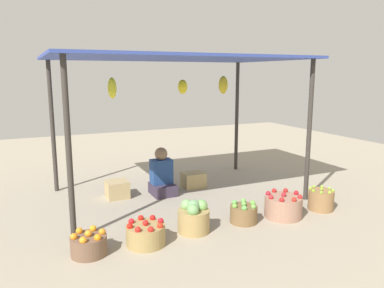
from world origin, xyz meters
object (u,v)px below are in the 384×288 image
(basket_oranges, at_px, (89,244))
(basket_cabbages, at_px, (194,218))
(basket_green_apples, at_px, (244,213))
(basket_red_apples, at_px, (283,206))
(wooden_crate_stacked_rear, at_px, (117,189))
(vendor_person, at_px, (162,176))
(basket_limes, at_px, (321,200))
(wooden_crate_near_vendor, at_px, (193,180))
(basket_red_tomatoes, at_px, (146,234))

(basket_oranges, height_order, basket_cabbages, basket_cabbages)
(basket_oranges, bearing_deg, basket_green_apples, 1.81)
(basket_oranges, relative_size, basket_red_apples, 0.77)
(basket_red_apples, height_order, wooden_crate_stacked_rear, basket_red_apples)
(basket_red_apples, bearing_deg, wooden_crate_stacked_rear, 136.59)
(basket_oranges, xyz_separation_m, basket_red_apples, (2.64, 0.00, 0.03))
(basket_green_apples, bearing_deg, basket_red_apples, -5.86)
(vendor_person, relative_size, basket_limes, 2.15)
(basket_red_apples, xyz_separation_m, wooden_crate_near_vendor, (-0.55, 1.76, -0.02))
(basket_limes, bearing_deg, basket_green_apples, 177.18)
(basket_limes, height_order, wooden_crate_stacked_rear, basket_limes)
(basket_green_apples, xyz_separation_m, basket_limes, (1.28, -0.06, 0.03))
(vendor_person, height_order, basket_oranges, vendor_person)
(basket_red_tomatoes, bearing_deg, basket_cabbages, 7.95)
(vendor_person, relative_size, basket_cabbages, 1.86)
(basket_cabbages, relative_size, wooden_crate_stacked_rear, 1.22)
(vendor_person, xyz_separation_m, basket_green_apples, (0.57, -1.58, -0.17))
(wooden_crate_near_vendor, distance_m, wooden_crate_stacked_rear, 1.34)
(basket_red_tomatoes, bearing_deg, basket_limes, 0.52)
(basket_oranges, bearing_deg, wooden_crate_near_vendor, 40.20)
(basket_green_apples, bearing_deg, wooden_crate_stacked_rear, 126.67)
(basket_red_apples, bearing_deg, wooden_crate_near_vendor, 107.32)
(vendor_person, distance_m, wooden_crate_near_vendor, 0.66)
(vendor_person, xyz_separation_m, basket_red_apples, (1.17, -1.65, -0.15))
(vendor_person, relative_size, basket_oranges, 1.98)
(basket_cabbages, distance_m, basket_limes, 2.02)
(basket_oranges, xyz_separation_m, basket_red_tomatoes, (0.64, -0.02, 0.01))
(basket_limes, relative_size, wooden_crate_near_vendor, 0.95)
(basket_red_tomatoes, bearing_deg, vendor_person, 63.90)
(basket_red_apples, bearing_deg, basket_green_apples, 174.14)
(basket_limes, relative_size, wooden_crate_stacked_rear, 1.06)
(basket_cabbages, relative_size, wooden_crate_near_vendor, 1.10)
(basket_red_tomatoes, relative_size, basket_red_apples, 0.89)
(basket_red_tomatoes, xyz_separation_m, basket_cabbages, (0.66, 0.09, 0.06))
(vendor_person, xyz_separation_m, basket_oranges, (-1.46, -1.65, -0.18))
(basket_red_tomatoes, bearing_deg, basket_oranges, 177.94)
(basket_cabbages, relative_size, basket_limes, 1.15)
(basket_red_apples, bearing_deg, basket_limes, -0.10)
(basket_red_tomatoes, xyz_separation_m, basket_green_apples, (1.39, 0.09, -0.00))
(basket_red_tomatoes, relative_size, wooden_crate_stacked_rear, 1.33)
(vendor_person, height_order, basket_green_apples, vendor_person)
(wooden_crate_stacked_rear, bearing_deg, basket_green_apples, -53.33)
(basket_oranges, xyz_separation_m, basket_cabbages, (1.30, 0.07, 0.07))
(basket_limes, bearing_deg, wooden_crate_near_vendor, 124.88)
(wooden_crate_near_vendor, bearing_deg, wooden_crate_stacked_rear, 179.04)
(basket_cabbages, height_order, basket_red_apples, basket_cabbages)
(basket_oranges, height_order, basket_limes, basket_limes)
(wooden_crate_near_vendor, bearing_deg, basket_red_tomatoes, -128.93)
(basket_green_apples, xyz_separation_m, basket_red_apples, (0.60, -0.06, 0.03))
(basket_red_tomatoes, height_order, wooden_crate_near_vendor, basket_red_tomatoes)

